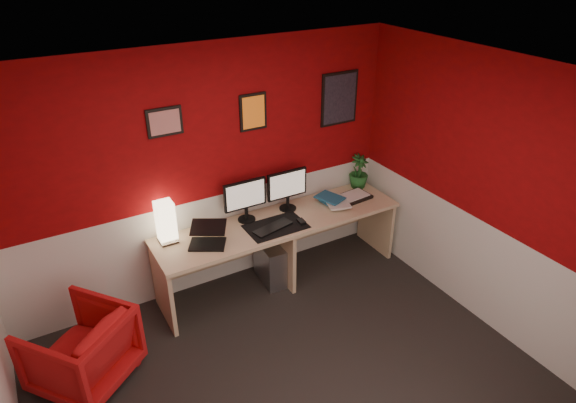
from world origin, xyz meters
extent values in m
cube|color=black|center=(0.00, 0.00, 0.00)|extent=(4.00, 3.50, 0.01)
cube|color=white|center=(0.00, 0.00, 2.50)|extent=(4.00, 3.50, 0.01)
cube|color=#93080A|center=(0.00, 1.75, 1.25)|extent=(4.00, 0.01, 2.50)
cube|color=#93080A|center=(2.00, 0.00, 1.25)|extent=(0.01, 3.50, 2.50)
cube|color=silver|center=(0.00, 1.75, 0.50)|extent=(4.00, 0.01, 1.00)
cube|color=silver|center=(2.00, 0.00, 0.50)|extent=(0.01, 3.50, 1.00)
cube|color=tan|center=(0.62, 1.41, 0.36)|extent=(2.60, 0.65, 0.73)
cube|color=#FFE5B2|center=(-0.49, 1.59, 0.93)|extent=(0.16, 0.16, 0.40)
cube|color=black|center=(-0.19, 1.35, 0.84)|extent=(0.40, 0.36, 0.22)
cube|color=black|center=(0.33, 1.59, 1.02)|extent=(0.45, 0.06, 0.58)
cube|color=black|center=(0.81, 1.58, 1.02)|extent=(0.45, 0.06, 0.58)
cube|color=black|center=(0.53, 1.32, 0.73)|extent=(0.60, 0.38, 0.01)
cube|color=black|center=(0.48, 1.30, 0.74)|extent=(0.44, 0.23, 0.02)
cube|color=black|center=(0.78, 1.25, 0.75)|extent=(0.07, 0.10, 0.03)
imported|color=#1D5E85|center=(1.20, 1.42, 0.74)|extent=(0.23, 0.30, 0.03)
imported|color=silver|center=(1.19, 1.41, 0.77)|extent=(0.32, 0.37, 0.02)
imported|color=#1D5E85|center=(1.17, 1.43, 0.79)|extent=(0.30, 0.34, 0.03)
cube|color=black|center=(1.57, 1.43, 0.74)|extent=(0.37, 0.28, 0.03)
imported|color=#19591E|center=(1.77, 1.63, 0.92)|extent=(0.24, 0.24, 0.39)
cube|color=#99999E|center=(0.51, 1.44, 0.23)|extent=(0.23, 0.46, 0.45)
imported|color=red|center=(-1.45, 1.01, 0.33)|extent=(1.00, 1.00, 0.66)
cube|color=red|center=(-0.34, 1.74, 1.85)|extent=(0.32, 0.02, 0.26)
cube|color=orange|center=(0.52, 1.74, 1.80)|extent=(0.28, 0.02, 0.36)
cube|color=black|center=(1.52, 1.74, 1.78)|extent=(0.44, 0.02, 0.56)
camera|label=1|loc=(-1.49, -2.43, 3.31)|focal=31.11mm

